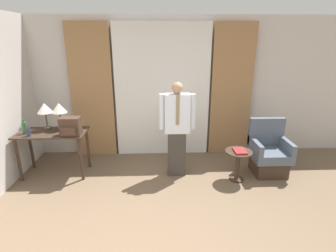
{
  "coord_description": "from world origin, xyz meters",
  "views": [
    {
      "loc": [
        -0.09,
        -2.04,
        2.29
      ],
      "look_at": [
        0.07,
        1.93,
        0.95
      ],
      "focal_mm": 28.0,
      "sensor_mm": 36.0,
      "label": 1
    }
  ],
  "objects_px": {
    "bottle_by_lamp": "(24,128)",
    "person": "(177,127)",
    "backpack": "(70,127)",
    "desk": "(53,139)",
    "table_lamp_left": "(45,109)",
    "armchair": "(269,154)",
    "side_table": "(238,161)",
    "bottle_near_edge": "(28,132)",
    "book": "(240,151)",
    "table_lamp_right": "(59,109)"
  },
  "relations": [
    {
      "from": "desk",
      "to": "book",
      "type": "distance_m",
      "value": 3.14
    },
    {
      "from": "table_lamp_left",
      "to": "bottle_by_lamp",
      "type": "xyz_separation_m",
      "value": [
        -0.29,
        -0.2,
        -0.25
      ]
    },
    {
      "from": "table_lamp_right",
      "to": "backpack",
      "type": "xyz_separation_m",
      "value": [
        0.26,
        -0.31,
        -0.21
      ]
    },
    {
      "from": "table_lamp_right",
      "to": "side_table",
      "type": "height_order",
      "value": "table_lamp_right"
    },
    {
      "from": "bottle_near_edge",
      "to": "bottle_by_lamp",
      "type": "height_order",
      "value": "bottle_by_lamp"
    },
    {
      "from": "table_lamp_left",
      "to": "armchair",
      "type": "xyz_separation_m",
      "value": [
        3.85,
        -0.24,
        -0.79
      ]
    },
    {
      "from": "table_lamp_left",
      "to": "book",
      "type": "bearing_deg",
      "value": -9.06
    },
    {
      "from": "side_table",
      "to": "bottle_near_edge",
      "type": "bearing_deg",
      "value": 177.28
    },
    {
      "from": "armchair",
      "to": "side_table",
      "type": "relative_size",
      "value": 1.79
    },
    {
      "from": "bottle_by_lamp",
      "to": "side_table",
      "type": "bearing_deg",
      "value": -4.65
    },
    {
      "from": "backpack",
      "to": "person",
      "type": "height_order",
      "value": "person"
    },
    {
      "from": "desk",
      "to": "table_lamp_left",
      "type": "bearing_deg",
      "value": 129.97
    },
    {
      "from": "desk",
      "to": "person",
      "type": "relative_size",
      "value": 0.7
    },
    {
      "from": "table_lamp_left",
      "to": "armchair",
      "type": "relative_size",
      "value": 0.49
    },
    {
      "from": "bottle_by_lamp",
      "to": "person",
      "type": "xyz_separation_m",
      "value": [
        2.52,
        -0.04,
        -0.0
      ]
    },
    {
      "from": "desk",
      "to": "backpack",
      "type": "bearing_deg",
      "value": -23.72
    },
    {
      "from": "side_table",
      "to": "book",
      "type": "distance_m",
      "value": 0.19
    },
    {
      "from": "desk",
      "to": "table_lamp_left",
      "type": "relative_size",
      "value": 2.45
    },
    {
      "from": "bottle_by_lamp",
      "to": "person",
      "type": "relative_size",
      "value": 0.16
    },
    {
      "from": "desk",
      "to": "side_table",
      "type": "bearing_deg",
      "value": -6.34
    },
    {
      "from": "backpack",
      "to": "book",
      "type": "bearing_deg",
      "value": -4.29
    },
    {
      "from": "desk",
      "to": "bottle_near_edge",
      "type": "height_order",
      "value": "bottle_near_edge"
    },
    {
      "from": "table_lamp_left",
      "to": "bottle_by_lamp",
      "type": "relative_size",
      "value": 1.83
    },
    {
      "from": "desk",
      "to": "table_lamp_left",
      "type": "xyz_separation_m",
      "value": [
        -0.12,
        0.14,
        0.48
      ]
    },
    {
      "from": "bottle_by_lamp",
      "to": "armchair",
      "type": "xyz_separation_m",
      "value": [
        4.14,
        -0.03,
        -0.54
      ]
    },
    {
      "from": "bottle_near_edge",
      "to": "armchair",
      "type": "height_order",
      "value": "bottle_near_edge"
    },
    {
      "from": "table_lamp_left",
      "to": "table_lamp_right",
      "type": "relative_size",
      "value": 1.0
    },
    {
      "from": "table_lamp_left",
      "to": "person",
      "type": "bearing_deg",
      "value": -6.23
    },
    {
      "from": "book",
      "to": "armchair",
      "type": "bearing_deg",
      "value": 24.38
    },
    {
      "from": "desk",
      "to": "backpack",
      "type": "height_order",
      "value": "backpack"
    },
    {
      "from": "backpack",
      "to": "book",
      "type": "xyz_separation_m",
      "value": [
        2.74,
        -0.21,
        -0.39
      ]
    },
    {
      "from": "book",
      "to": "bottle_near_edge",
      "type": "bearing_deg",
      "value": 176.83
    },
    {
      "from": "bottle_by_lamp",
      "to": "table_lamp_right",
      "type": "bearing_deg",
      "value": 21.11
    },
    {
      "from": "table_lamp_left",
      "to": "table_lamp_right",
      "type": "distance_m",
      "value": 0.24
    },
    {
      "from": "bottle_near_edge",
      "to": "bottle_by_lamp",
      "type": "xyz_separation_m",
      "value": [
        -0.11,
        0.12,
        0.03
      ]
    },
    {
      "from": "table_lamp_left",
      "to": "backpack",
      "type": "bearing_deg",
      "value": -31.78
    },
    {
      "from": "desk",
      "to": "armchair",
      "type": "distance_m",
      "value": 3.75
    },
    {
      "from": "bottle_by_lamp",
      "to": "backpack",
      "type": "distance_m",
      "value": 0.8
    },
    {
      "from": "bottle_near_edge",
      "to": "bottle_by_lamp",
      "type": "bearing_deg",
      "value": 132.36
    },
    {
      "from": "desk",
      "to": "table_lamp_left",
      "type": "distance_m",
      "value": 0.52
    },
    {
      "from": "table_lamp_right",
      "to": "side_table",
      "type": "bearing_deg",
      "value": -9.28
    },
    {
      "from": "bottle_near_edge",
      "to": "side_table",
      "type": "relative_size",
      "value": 0.34
    },
    {
      "from": "bottle_near_edge",
      "to": "book",
      "type": "relative_size",
      "value": 0.7
    },
    {
      "from": "side_table",
      "to": "book",
      "type": "xyz_separation_m",
      "value": [
        0.01,
        -0.03,
        0.18
      ]
    },
    {
      "from": "bottle_by_lamp",
      "to": "bottle_near_edge",
      "type": "bearing_deg",
      "value": -47.64
    },
    {
      "from": "desk",
      "to": "table_lamp_left",
      "type": "height_order",
      "value": "table_lamp_left"
    },
    {
      "from": "bottle_by_lamp",
      "to": "backpack",
      "type": "height_order",
      "value": "backpack"
    },
    {
      "from": "bottle_by_lamp",
      "to": "armchair",
      "type": "distance_m",
      "value": 4.17
    },
    {
      "from": "table_lamp_left",
      "to": "table_lamp_right",
      "type": "xyz_separation_m",
      "value": [
        0.24,
        0.0,
        0.0
      ]
    },
    {
      "from": "armchair",
      "to": "table_lamp_right",
      "type": "bearing_deg",
      "value": 176.24
    }
  ]
}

